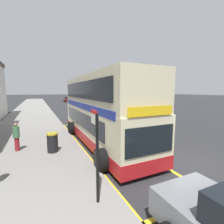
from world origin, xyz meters
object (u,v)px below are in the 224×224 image
at_px(bus_stop_sign, 96,150).
at_px(double_decker_bus, 101,112).
at_px(pedestrian_further_back, 16,136).
at_px(litter_bin, 53,142).
at_px(parked_car_maroon_behind, 68,99).

bearing_deg(bus_stop_sign, double_decker_bus, 67.68).
xyz_separation_m(bus_stop_sign, pedestrian_further_back, (-2.63, 5.75, -0.76)).
bearing_deg(double_decker_bus, pedestrian_further_back, 177.68).
bearing_deg(double_decker_bus, litter_bin, -165.45).
distance_m(double_decker_bus, bus_stop_sign, 6.01).
height_order(double_decker_bus, bus_stop_sign, double_decker_bus).
xyz_separation_m(parked_car_maroon_behind, pedestrian_further_back, (-9.99, -42.17, 0.19)).
height_order(pedestrian_further_back, litter_bin, pedestrian_further_back).
relative_size(double_decker_bus, parked_car_maroon_behind, 2.46).
bearing_deg(parked_car_maroon_behind, litter_bin, 79.22).
height_order(parked_car_maroon_behind, pedestrian_further_back, pedestrian_further_back).
xyz_separation_m(bus_stop_sign, parked_car_maroon_behind, (7.36, 47.92, -0.95)).
xyz_separation_m(double_decker_bus, litter_bin, (-3.13, -0.81, -1.39)).
bearing_deg(pedestrian_further_back, parked_car_maroon_behind, 76.67).
relative_size(pedestrian_further_back, litter_bin, 1.51).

